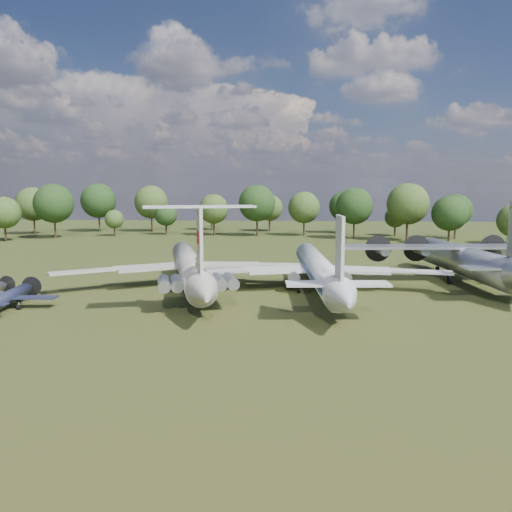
# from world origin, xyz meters

# --- Properties ---
(ground) EXTENTS (300.00, 300.00, 0.00)m
(ground) POSITION_xyz_m (0.00, 0.00, 0.00)
(ground) COLOR #1F3913
(ground) RESTS_ON ground
(il62_airliner) EXTENTS (48.78, 56.49, 4.73)m
(il62_airliner) POSITION_xyz_m (3.28, 3.08, 2.37)
(il62_airliner) COLOR beige
(il62_airliner) RESTS_ON ground
(tu104_jet) EXTENTS (38.67, 49.62, 4.73)m
(tu104_jet) POSITION_xyz_m (21.15, 2.11, 2.36)
(tu104_jet) COLOR silver
(tu104_jet) RESTS_ON ground
(an12_transport) EXTENTS (40.75, 44.63, 5.42)m
(an12_transport) POSITION_xyz_m (42.94, 9.95, 2.71)
(an12_transport) COLOR #A8ABB0
(an12_transport) RESTS_ON ground
(small_prop_west) EXTENTS (12.01, 15.55, 2.15)m
(small_prop_west) POSITION_xyz_m (-15.21, -10.59, 1.07)
(small_prop_west) COLOR black
(small_prop_west) RESTS_ON ground
(person_on_il62) EXTENTS (0.73, 0.54, 1.85)m
(person_on_il62) POSITION_xyz_m (6.86, -9.67, 5.66)
(person_on_il62) COLOR #967D4C
(person_on_il62) RESTS_ON il62_airliner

